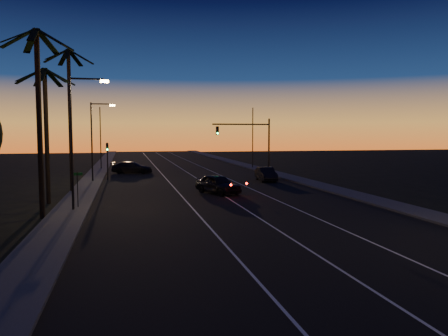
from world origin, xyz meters
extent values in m
plane|color=black|center=(0.00, 0.00, 0.00)|extent=(220.00, 220.00, 0.00)
cube|color=black|center=(0.00, 30.00, 0.01)|extent=(20.00, 170.00, 0.01)
cube|color=#3C3C39|center=(-11.20, 30.00, 0.08)|extent=(2.40, 170.00, 0.16)
cube|color=#3C3C39|center=(11.20, 30.00, 0.08)|extent=(2.40, 170.00, 0.16)
cube|color=silver|center=(-3.00, 30.00, 0.02)|extent=(0.12, 160.00, 0.01)
cube|color=silver|center=(0.50, 30.00, 0.02)|extent=(0.12, 160.00, 0.01)
cube|color=silver|center=(4.00, 30.00, 0.02)|extent=(0.12, 160.00, 0.01)
cylinder|color=black|center=(-12.60, 18.00, 5.75)|extent=(0.32, 0.32, 11.50)
cube|color=black|center=(-11.57, 18.26, 10.94)|extent=(2.18, 0.92, 1.18)
cube|color=black|center=(-12.16, 18.97, 10.94)|extent=(1.25, 2.12, 1.18)
cube|color=black|center=(-13.08, 18.94, 10.94)|extent=(1.34, 2.09, 1.18)
cube|color=black|center=(-13.64, 18.21, 10.94)|extent=(2.18, 0.82, 1.18)
cube|color=black|center=(-13.41, 17.32, 10.94)|extent=(1.90, 1.69, 1.18)
cube|color=black|center=(-12.57, 16.94, 10.94)|extent=(0.45, 2.16, 1.18)
cube|color=black|center=(-11.75, 17.36, 10.94)|extent=(1.95, 1.61, 1.18)
cylinder|color=black|center=(-13.20, 24.00, 5.00)|extent=(0.32, 0.32, 10.00)
cube|color=black|center=(-12.17, 24.26, 9.44)|extent=(2.18, 0.92, 1.18)
cube|color=black|center=(-12.76, 24.97, 9.44)|extent=(1.25, 2.12, 1.18)
cube|color=black|center=(-13.68, 24.94, 9.44)|extent=(1.34, 2.09, 1.18)
cube|color=black|center=(-14.24, 24.21, 9.44)|extent=(2.18, 0.82, 1.18)
cube|color=black|center=(-14.01, 23.32, 9.44)|extent=(1.90, 1.69, 1.18)
cube|color=black|center=(-13.17, 22.94, 9.44)|extent=(0.45, 2.16, 1.18)
cube|color=black|center=(-12.35, 23.36, 9.44)|extent=(1.95, 1.61, 1.18)
cylinder|color=black|center=(-12.20, 30.00, 6.25)|extent=(0.32, 0.32, 12.50)
cube|color=black|center=(-11.17, 30.26, 11.94)|extent=(2.18, 0.92, 1.18)
cube|color=black|center=(-11.76, 30.97, 11.94)|extent=(1.25, 2.12, 1.18)
cube|color=black|center=(-12.68, 30.94, 11.94)|extent=(1.34, 2.09, 1.18)
cube|color=black|center=(-13.24, 30.21, 11.94)|extent=(2.18, 0.82, 1.18)
cube|color=black|center=(-13.01, 29.32, 11.94)|extent=(1.90, 1.69, 1.18)
cube|color=black|center=(-12.17, 28.94, 11.94)|extent=(0.45, 2.16, 1.18)
cube|color=black|center=(-11.35, 29.36, 11.94)|extent=(1.95, 1.61, 1.18)
cylinder|color=black|center=(-11.00, 20.00, 4.50)|extent=(0.16, 0.16, 9.00)
cylinder|color=black|center=(-9.90, 20.00, 8.85)|extent=(2.20, 0.12, 0.12)
cube|color=#FBC164|center=(-8.80, 20.00, 8.72)|extent=(0.55, 0.26, 0.16)
cylinder|color=black|center=(-11.00, 38.00, 4.25)|extent=(0.16, 0.16, 8.50)
cylinder|color=black|center=(-9.90, 38.00, 8.35)|extent=(2.20, 0.12, 0.12)
cube|color=#FBC164|center=(-8.80, 38.00, 8.22)|extent=(0.55, 0.26, 0.16)
cylinder|color=black|center=(-10.80, 21.00, 1.30)|extent=(0.06, 0.06, 2.60)
cube|color=#0C4B17|center=(-10.80, 21.00, 2.45)|extent=(0.70, 0.03, 0.20)
cylinder|color=black|center=(9.50, 40.00, 3.50)|extent=(0.20, 0.20, 7.00)
cylinder|color=black|center=(6.00, 40.00, 6.30)|extent=(7.00, 0.16, 0.16)
cube|color=black|center=(3.10, 40.00, 5.55)|extent=(0.32, 0.28, 1.00)
sphere|color=black|center=(3.10, 39.83, 5.87)|extent=(0.20, 0.20, 0.20)
sphere|color=black|center=(3.10, 39.83, 5.55)|extent=(0.20, 0.20, 0.20)
sphere|color=#14FF59|center=(3.10, 39.83, 5.23)|extent=(0.20, 0.20, 0.20)
cylinder|color=black|center=(-9.50, 40.00, 2.10)|extent=(0.14, 0.14, 4.20)
cube|color=black|center=(-9.50, 40.00, 3.70)|extent=(0.28, 0.25, 0.90)
sphere|color=black|center=(-9.50, 39.85, 3.98)|extent=(0.18, 0.18, 0.18)
sphere|color=black|center=(-9.50, 39.85, 3.70)|extent=(0.18, 0.18, 0.18)
sphere|color=#14FF59|center=(-9.50, 39.85, 3.42)|extent=(0.18, 0.18, 0.18)
cylinder|color=black|center=(-11.00, 55.00, 4.50)|extent=(0.14, 0.14, 9.00)
cylinder|color=black|center=(11.00, 52.00, 4.50)|extent=(0.14, 0.14, 9.00)
imported|color=black|center=(0.28, 26.41, 0.84)|extent=(3.80, 5.23, 1.65)
sphere|color=#FF0F05|center=(0.73, 23.43, 1.10)|extent=(0.18, 0.18, 0.18)
sphere|color=#FF0F05|center=(2.23, 24.12, 1.10)|extent=(0.18, 0.18, 0.18)
imported|color=black|center=(7.51, 35.00, 0.76)|extent=(1.94, 4.68, 1.51)
imported|color=black|center=(-6.71, 47.49, 0.77)|extent=(5.62, 3.40, 1.52)
camera|label=1|loc=(-7.52, -10.47, 5.29)|focal=35.00mm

